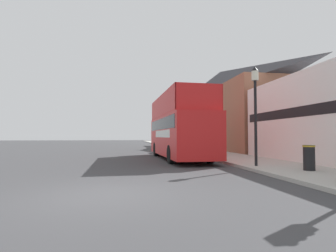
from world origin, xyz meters
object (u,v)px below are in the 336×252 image
tour_bus (179,131)px  parked_car_ahead_of_bus (172,145)px  lamp_post_third (175,119)px  lamp_post_nearest (255,97)px  lamp_post_second (197,114)px  litter_bin (309,157)px

tour_bus → parked_car_ahead_of_bus: (0.71, 6.67, -1.13)m
parked_car_ahead_of_bus → lamp_post_third: (1.77, 7.44, 2.93)m
lamp_post_nearest → lamp_post_second: lamp_post_second is taller
lamp_post_second → litter_bin: 12.19m
lamp_post_third → lamp_post_second: bearing=-90.2°
lamp_post_nearest → litter_bin: bearing=-55.7°
tour_bus → lamp_post_second: size_ratio=2.05×
lamp_post_second → litter_bin: (1.35, -11.81, -2.69)m
lamp_post_third → litter_bin: lamp_post_third is taller
parked_car_ahead_of_bus → lamp_post_nearest: lamp_post_nearest is taller
tour_bus → lamp_post_third: bearing=78.5°
litter_bin → parked_car_ahead_of_bus: bearing=102.2°
lamp_post_second → lamp_post_third: (0.04, 9.91, 0.26)m
parked_car_ahead_of_bus → litter_bin: parked_car_ahead_of_bus is taller
parked_car_ahead_of_bus → lamp_post_second: lamp_post_second is taller
tour_bus → lamp_post_second: 5.09m
tour_bus → parked_car_ahead_of_bus: bearing=82.4°
parked_car_ahead_of_bus → lamp_post_second: bearing=-57.2°
tour_bus → lamp_post_third: (2.47, 14.11, 1.80)m
lamp_post_nearest → litter_bin: size_ratio=4.60×
litter_bin → lamp_post_nearest: bearing=124.3°
lamp_post_second → litter_bin: bearing=-83.5°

